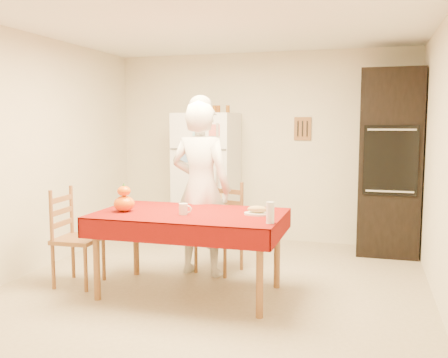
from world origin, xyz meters
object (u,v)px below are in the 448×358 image
at_px(pumpkin_lower, 124,204).
at_px(seated_woman, 201,189).
at_px(bread_plate, 257,214).
at_px(wine_glass, 270,213).
at_px(chair_far, 222,223).
at_px(coffee_mug, 183,209).
at_px(dining_table, 190,220).
at_px(refrigerator, 207,178).
at_px(oven_cabinet, 389,163).
at_px(chair_left, 72,233).

bearing_deg(pumpkin_lower, seated_woman, 55.70).
bearing_deg(pumpkin_lower, bread_plate, 8.50).
height_order(wine_glass, bread_plate, wine_glass).
distance_m(chair_far, coffee_mug, 0.97).
bearing_deg(seated_woman, bread_plate, 149.57).
bearing_deg(dining_table, coffee_mug, -99.83).
relative_size(refrigerator, pumpkin_lower, 8.82).
height_order(dining_table, seated_woman, seated_woman).
height_order(seated_woman, pumpkin_lower, seated_woman).
height_order(pumpkin_lower, wine_glass, wine_glass).
xyz_separation_m(oven_cabinet, chair_left, (-2.99, -2.09, -0.59)).
distance_m(oven_cabinet, seated_woman, 2.37).
bearing_deg(refrigerator, chair_left, -109.03).
relative_size(dining_table, pumpkin_lower, 8.82).
relative_size(oven_cabinet, pumpkin_lower, 11.41).
relative_size(oven_cabinet, dining_table, 1.29).
xyz_separation_m(chair_far, pumpkin_lower, (-0.67, -0.92, 0.33)).
distance_m(dining_table, wine_glass, 0.86).
height_order(chair_far, chair_left, same).
xyz_separation_m(chair_left, seated_woman, (1.09, 0.68, 0.39)).
bearing_deg(oven_cabinet, coffee_mug, -130.21).
distance_m(seated_woman, pumpkin_lower, 0.89).
height_order(oven_cabinet, dining_table, oven_cabinet).
relative_size(seated_woman, bread_plate, 7.49).
relative_size(wine_glass, bread_plate, 0.73).
bearing_deg(coffee_mug, pumpkin_lower, -179.61).
distance_m(refrigerator, seated_woman, 1.42).
bearing_deg(wine_glass, chair_far, 124.05).
height_order(refrigerator, oven_cabinet, oven_cabinet).
distance_m(pumpkin_lower, bread_plate, 1.23).
height_order(seated_woman, wine_glass, seated_woman).
bearing_deg(chair_far, coffee_mug, -80.09).
bearing_deg(oven_cabinet, seated_woman, -143.23).
xyz_separation_m(oven_cabinet, bread_plate, (-1.17, -1.96, -0.33)).
bearing_deg(bread_plate, coffee_mug, -164.36).
bearing_deg(seated_woman, wine_glass, 142.26).
xyz_separation_m(dining_table, wine_glass, (0.80, -0.27, 0.16)).
bearing_deg(wine_glass, pumpkin_lower, 173.47).
bearing_deg(chair_left, seated_woman, -60.99).
height_order(oven_cabinet, bread_plate, oven_cabinet).
bearing_deg(dining_table, seated_woman, 99.49).
bearing_deg(oven_cabinet, chair_left, -144.97).
bearing_deg(seated_woman, coffee_mug, 103.45).
relative_size(oven_cabinet, chair_left, 2.32).
bearing_deg(chair_left, pumpkin_lower, -97.73).
xyz_separation_m(seated_woman, wine_glass, (0.90, -0.89, -0.05)).
relative_size(seated_woman, wine_glass, 10.21).
bearing_deg(chair_far, wine_glass, -40.53).
bearing_deg(seated_woman, pumpkin_lower, 62.58).
xyz_separation_m(refrigerator, oven_cabinet, (2.28, 0.05, 0.25)).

